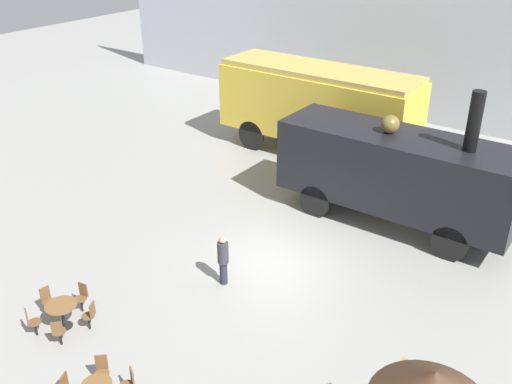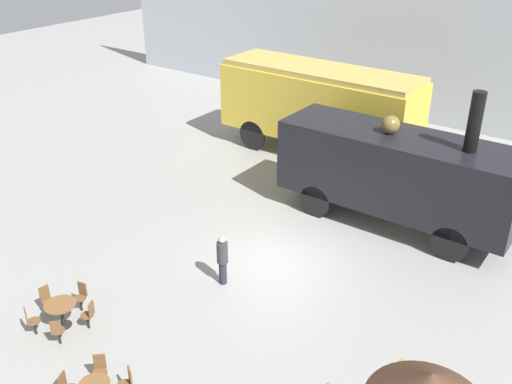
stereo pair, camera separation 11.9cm
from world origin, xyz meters
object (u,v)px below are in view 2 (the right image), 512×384
(steam_locomotive, at_px, (397,170))
(cafe_chair_0, at_px, (47,298))
(cafe_table_near, at_px, (61,309))
(passenger_coach_vintage, at_px, (319,103))
(visitor_person, at_px, (222,258))

(steam_locomotive, xyz_separation_m, cafe_chair_0, (-5.74, -10.54, -1.60))
(cafe_chair_0, bearing_deg, cafe_table_near, 0.00)
(passenger_coach_vintage, relative_size, cafe_table_near, 10.52)
(cafe_chair_0, bearing_deg, steam_locomotive, 69.23)
(cafe_chair_0, bearing_deg, passenger_coach_vintage, 96.89)
(passenger_coach_vintage, height_order, visitor_person, passenger_coach_vintage)
(cafe_chair_0, bearing_deg, visitor_person, 60.18)
(passenger_coach_vintage, relative_size, steam_locomotive, 1.08)
(passenger_coach_vintage, xyz_separation_m, cafe_chair_0, (-0.23, -14.51, -1.94))
(cafe_chair_0, xyz_separation_m, visitor_person, (3.11, 4.04, 0.39))
(cafe_table_near, bearing_deg, visitor_person, 60.81)
(steam_locomotive, height_order, cafe_chair_0, steam_locomotive)
(passenger_coach_vintage, xyz_separation_m, cafe_table_near, (0.56, -14.62, -1.87))
(passenger_coach_vintage, bearing_deg, visitor_person, -74.62)
(cafe_chair_0, distance_m, visitor_person, 5.11)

